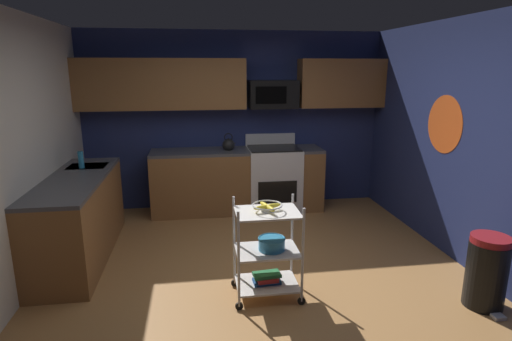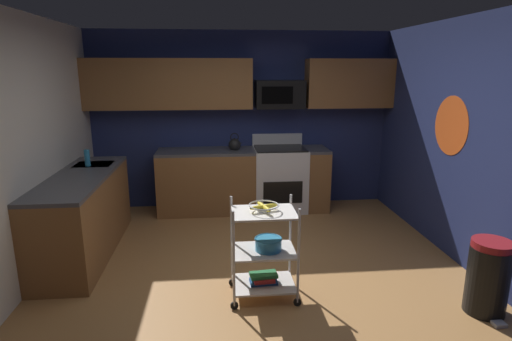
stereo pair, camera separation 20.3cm
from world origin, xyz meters
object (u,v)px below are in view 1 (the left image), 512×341
at_px(microwave, 273,94).
at_px(dish_soap_bottle, 81,160).
at_px(oven_range, 273,178).
at_px(rolling_cart, 267,250).
at_px(kettle, 229,145).
at_px(fruit_bowl, 267,206).
at_px(book_stack, 267,278).
at_px(trash_can, 487,272).
at_px(mixing_bowl_large, 272,243).

xyz_separation_m(microwave, dish_soap_bottle, (-2.47, -0.97, -0.68)).
height_order(oven_range, rolling_cart, oven_range).
relative_size(oven_range, kettle, 4.17).
bearing_deg(kettle, microwave, 9.31).
distance_m(fruit_bowl, dish_soap_bottle, 2.51).
distance_m(book_stack, dish_soap_bottle, 2.64).
distance_m(rolling_cart, trash_can, 1.94).
relative_size(fruit_bowl, trash_can, 0.41).
bearing_deg(microwave, trash_can, -65.48).
distance_m(microwave, kettle, 0.97).
distance_m(mixing_bowl_large, kettle, 2.48).
bearing_deg(trash_can, dish_soap_bottle, 152.23).
bearing_deg(book_stack, mixing_bowl_large, 0.00).
relative_size(rolling_cart, book_stack, 3.48).
distance_m(fruit_bowl, book_stack, 0.70).
relative_size(oven_range, rolling_cart, 1.20).
bearing_deg(mixing_bowl_large, fruit_bowl, 180.00).
bearing_deg(book_stack, fruit_bowl, 93.58).
relative_size(oven_range, book_stack, 4.18).
bearing_deg(fruit_bowl, microwave, 78.40).
height_order(kettle, dish_soap_bottle, kettle).
height_order(fruit_bowl, trash_can, fruit_bowl).
bearing_deg(trash_can, book_stack, 166.54).
bearing_deg(dish_soap_bottle, kettle, 25.38).
bearing_deg(oven_range, kettle, -179.67).
bearing_deg(dish_soap_bottle, oven_range, 19.24).
bearing_deg(dish_soap_bottle, book_stack, -38.79).
bearing_deg(fruit_bowl, rolling_cart, -113.63).
bearing_deg(rolling_cart, oven_range, 77.90).
xyz_separation_m(microwave, rolling_cart, (-0.52, -2.54, -1.25)).
distance_m(fruit_bowl, trash_can, 2.01).
relative_size(kettle, trash_can, 0.40).
xyz_separation_m(dish_soap_bottle, trash_can, (3.84, -2.02, -0.69)).
bearing_deg(kettle, oven_range, 0.33).
bearing_deg(fruit_bowl, trash_can, -13.46).
bearing_deg(mixing_bowl_large, book_stack, 180.00).
bearing_deg(microwave, oven_range, -89.74).
height_order(mixing_bowl_large, trash_can, trash_can).
xyz_separation_m(fruit_bowl, dish_soap_bottle, (-1.95, 1.57, 0.14)).
bearing_deg(dish_soap_bottle, mixing_bowl_large, -38.19).
xyz_separation_m(fruit_bowl, trash_can, (1.88, -0.45, -0.55)).
bearing_deg(rolling_cart, trash_can, -13.46).
distance_m(oven_range, kettle, 0.84).
distance_m(kettle, trash_can, 3.58).
distance_m(microwave, fruit_bowl, 2.72).
xyz_separation_m(fruit_bowl, kettle, (-0.14, 2.43, 0.12)).
height_order(oven_range, fruit_bowl, oven_range).
relative_size(rolling_cart, trash_can, 1.39).
relative_size(rolling_cart, kettle, 3.47).
bearing_deg(mixing_bowl_large, oven_range, 78.87).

